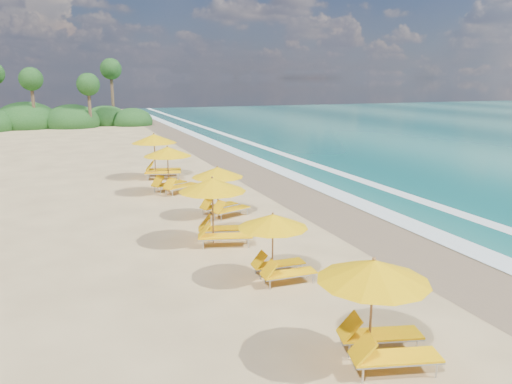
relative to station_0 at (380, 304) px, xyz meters
name	(u,v)px	position (x,y,z in m)	size (l,w,h in m)	color
ground	(256,221)	(1.43, 10.56, -1.28)	(160.00, 160.00, 0.00)	#D1B57B
wet_sand	(341,211)	(5.43, 10.56, -1.28)	(4.00, 160.00, 0.01)	#7C674A
surf_foam	(393,205)	(8.13, 10.56, -1.25)	(4.00, 160.00, 0.01)	white
station_0	(380,304)	(0.00, 0.00, 0.00)	(2.84, 2.75, 2.29)	olive
station_1	(278,242)	(-0.20, 4.65, -0.14)	(2.22, 2.06, 2.03)	olive
station_2	(218,206)	(-0.81, 8.46, 0.06)	(2.99, 2.90, 2.39)	olive
station_3	(221,188)	(0.31, 11.74, -0.06)	(2.79, 2.74, 2.18)	olive
station_4	(171,166)	(-0.73, 16.82, 0.09)	(3.23, 3.23, 2.44)	olive
station_5	(158,153)	(-0.63, 20.90, 0.19)	(3.22, 3.10, 2.63)	olive
treeline	(36,119)	(-8.51, 56.07, -0.29)	(25.80, 8.80, 9.74)	#163D14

